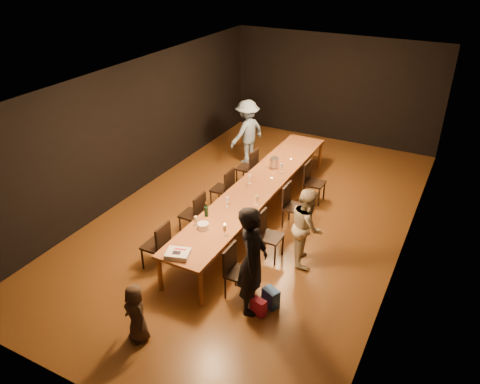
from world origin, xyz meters
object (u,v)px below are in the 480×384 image
at_px(man_blue, 247,132).
at_px(child, 136,313).
at_px(chair_left_1, 192,214).
at_px(table, 257,187).
at_px(chair_right_3, 315,183).
at_px(woman_birthday, 253,261).
at_px(chair_left_3, 247,167).
at_px(plate_stack, 203,226).
at_px(chair_right_0, 240,273).
at_px(birthday_cake, 178,254).
at_px(chair_right_1, 270,236).
at_px(chair_right_2, 295,207).
at_px(chair_left_2, 222,188).
at_px(chair_left_0, 155,245).
at_px(champagne_bottle, 206,209).
at_px(woman_tan, 307,226).
at_px(ice_bucket, 274,163).

xyz_separation_m(man_blue, child, (1.39, -6.33, -0.36)).
distance_m(chair_left_1, child, 2.84).
bearing_deg(table, man_blue, 121.11).
relative_size(chair_right_3, woman_birthday, 0.50).
relative_size(chair_left_3, plate_stack, 4.52).
height_order(chair_right_0, birthday_cake, chair_right_0).
relative_size(table, child, 6.21).
height_order(chair_right_1, man_blue, man_blue).
distance_m(chair_right_1, chair_right_2, 1.20).
bearing_deg(chair_left_2, chair_left_0, -180.00).
relative_size(table, woman_birthday, 3.22).
bearing_deg(champagne_bottle, woman_tan, 16.93).
relative_size(chair_right_2, woman_tan, 0.62).
relative_size(chair_right_2, chair_left_0, 1.00).
distance_m(chair_right_3, chair_left_1, 2.94).
bearing_deg(chair_left_3, chair_left_1, -180.00).
bearing_deg(chair_right_1, table, -144.69).
xyz_separation_m(chair_left_3, woman_tan, (2.31, -2.19, 0.28)).
bearing_deg(woman_birthday, chair_left_2, 23.05).
bearing_deg(chair_right_3, woman_birthday, 4.56).
height_order(chair_right_2, chair_right_3, same).
xyz_separation_m(chair_left_0, birthday_cake, (0.77, -0.40, 0.33)).
xyz_separation_m(chair_right_1, chair_right_3, (0.00, 2.40, 0.00)).
relative_size(table, chair_left_1, 6.45).
relative_size(chair_right_0, chair_right_3, 1.00).
relative_size(chair_left_1, woman_birthday, 0.50).
relative_size(chair_right_3, chair_left_1, 1.00).
height_order(birthday_cake, ice_bucket, ice_bucket).
height_order(child, plate_stack, child).
height_order(chair_right_3, chair_left_1, same).
xyz_separation_m(chair_right_1, chair_left_1, (-1.70, 0.00, 0.00)).
bearing_deg(chair_right_3, child, -10.01).
height_order(chair_left_2, chair_left_3, same).
relative_size(woman_birthday, champagne_bottle, 6.22).
relative_size(chair_right_3, woman_tan, 0.62).
distance_m(chair_right_1, ice_bucket, 2.38).
xyz_separation_m(chair_right_2, child, (-0.91, -3.93, 0.02)).
distance_m(chair_right_0, chair_left_3, 3.98).
bearing_deg(woman_tan, chair_right_1, 85.36).
height_order(chair_right_0, woman_tan, woman_tan).
relative_size(chair_left_2, child, 0.96).
distance_m(chair_right_0, child, 1.78).
height_order(table, woman_tan, woman_tan).
distance_m(birthday_cake, plate_stack, 0.87).
bearing_deg(chair_left_0, chair_right_1, -54.78).
xyz_separation_m(chair_left_1, plate_stack, (0.72, -0.73, 0.34)).
distance_m(plate_stack, champagne_bottle, 0.45).
height_order(chair_left_3, birthday_cake, chair_left_3).
xyz_separation_m(chair_left_2, chair_left_3, (0.00, 1.20, 0.00)).
xyz_separation_m(woman_tan, champagne_bottle, (-1.77, -0.54, 0.16)).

